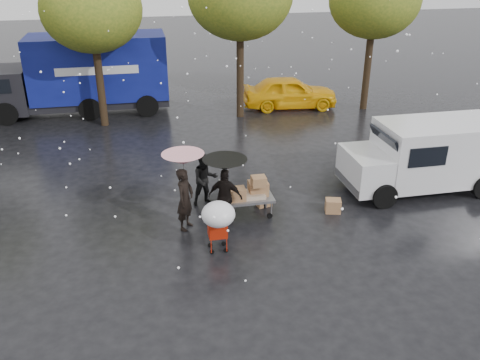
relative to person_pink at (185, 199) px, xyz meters
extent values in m
plane|color=black|center=(0.96, -0.55, -0.89)|extent=(90.00, 90.00, 0.00)
imported|color=black|center=(0.00, 0.00, 0.00)|extent=(0.71, 0.78, 1.78)
imported|color=black|center=(0.73, 1.31, -0.09)|extent=(0.89, 0.75, 1.61)
imported|color=black|center=(1.12, 0.07, -0.07)|extent=(1.04, 0.76, 1.64)
cylinder|color=#4C4C4C|center=(0.00, 0.00, 0.15)|extent=(0.02, 0.02, 2.08)
cone|color=#D95969|center=(0.00, 0.00, 1.18)|extent=(1.13, 1.13, 0.30)
sphere|color=#4C4C4C|center=(0.00, 0.00, 1.21)|extent=(0.06, 0.06, 0.06)
cylinder|color=#4C4C4C|center=(1.12, 0.07, 0.01)|extent=(0.02, 0.02, 1.80)
cone|color=black|center=(1.12, 0.07, 0.91)|extent=(1.22, 1.22, 0.30)
sphere|color=#4C4C4C|center=(1.12, 0.07, 0.94)|extent=(0.06, 0.06, 0.06)
cube|color=slate|center=(1.80, 0.37, -0.34)|extent=(1.50, 0.80, 0.08)
cylinder|color=slate|center=(1.05, 0.37, -0.09)|extent=(0.04, 0.04, 0.60)
cube|color=brown|center=(2.15, 0.47, -0.10)|extent=(0.55, 0.45, 0.40)
cube|color=brown|center=(1.50, 0.27, -0.13)|extent=(0.45, 0.40, 0.35)
cube|color=brown|center=(2.10, 0.22, 0.24)|extent=(0.40, 0.35, 0.28)
cube|color=tan|center=(1.85, 0.37, -0.24)|extent=(0.90, 0.55, 0.12)
cylinder|color=black|center=(1.20, 0.05, -0.81)|extent=(0.16, 0.05, 0.16)
cylinder|color=black|center=(1.20, 0.69, -0.81)|extent=(0.16, 0.05, 0.16)
cylinder|color=black|center=(2.40, 0.05, -0.81)|extent=(0.16, 0.05, 0.16)
cylinder|color=black|center=(2.40, 0.69, -0.81)|extent=(0.16, 0.05, 0.16)
cube|color=red|center=(0.68, -1.28, -0.24)|extent=(0.47, 0.41, 0.45)
cylinder|color=red|center=(0.68, -1.47, 0.13)|extent=(0.42, 0.02, 0.02)
cylinder|color=#4C4C4C|center=(0.68, -1.47, 0.06)|extent=(0.02, 0.02, 0.60)
ellipsoid|color=white|center=(0.68, -1.47, 0.26)|extent=(0.84, 0.84, 0.63)
cylinder|color=black|center=(0.50, -1.44, -0.83)|extent=(0.12, 0.04, 0.12)
cylinder|color=black|center=(0.50, -1.12, -0.83)|extent=(0.12, 0.04, 0.12)
cylinder|color=black|center=(0.86, -1.44, -0.83)|extent=(0.12, 0.04, 0.12)
cylinder|color=black|center=(0.86, -1.12, -0.83)|extent=(0.12, 0.04, 0.12)
cube|color=silver|center=(8.10, 0.98, 0.36)|extent=(3.80, 2.00, 1.90)
cube|color=silver|center=(5.70, 0.98, -0.04)|extent=(1.20, 1.95, 1.10)
cube|color=black|center=(6.25, 0.98, 0.81)|extent=(0.37, 1.70, 0.67)
cube|color=slate|center=(5.15, 0.98, -0.44)|extent=(0.12, 1.90, 0.25)
cylinder|color=black|center=(5.90, 0.03, -0.51)|extent=(0.76, 0.28, 0.76)
cylinder|color=black|center=(5.90, 1.93, -0.51)|extent=(0.76, 0.28, 0.76)
cylinder|color=black|center=(9.20, 1.93, -0.51)|extent=(0.76, 0.28, 0.76)
cube|color=navy|center=(-2.66, 11.45, 1.21)|extent=(6.00, 2.50, 2.80)
cube|color=black|center=(-6.86, 11.45, 0.36)|extent=(2.20, 2.40, 1.90)
cube|color=black|center=(-3.66, 11.45, -0.34)|extent=(8.00, 2.30, 0.35)
cube|color=silver|center=(-2.66, 10.19, 1.31)|extent=(3.50, 0.03, 0.35)
cylinder|color=black|center=(-6.66, 10.30, -0.39)|extent=(1.00, 0.30, 1.00)
cylinder|color=black|center=(-6.66, 12.60, -0.39)|extent=(1.00, 0.30, 1.00)
cylinder|color=black|center=(-0.66, 10.30, -0.39)|extent=(1.00, 0.30, 1.00)
cylinder|color=black|center=(-0.66, 12.60, -0.39)|extent=(1.00, 0.30, 1.00)
cube|color=brown|center=(4.32, 0.05, -0.69)|extent=(0.52, 0.46, 0.40)
cube|color=brown|center=(2.42, 0.85, -0.72)|extent=(0.49, 0.42, 0.34)
imported|color=yellow|center=(6.04, 10.29, -0.14)|extent=(4.57, 2.20, 1.51)
cylinder|color=black|center=(-2.54, 9.45, 1.35)|extent=(0.32, 0.32, 4.48)
ellipsoid|color=#435F1B|center=(-2.54, 9.45, 3.91)|extent=(4.00, 4.00, 3.40)
cylinder|color=black|center=(3.46, 9.45, 1.56)|extent=(0.32, 0.32, 4.90)
cylinder|color=black|center=(9.46, 9.45, 1.42)|extent=(0.32, 0.32, 4.62)
camera|label=1|loc=(-0.99, -12.28, 6.34)|focal=38.00mm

